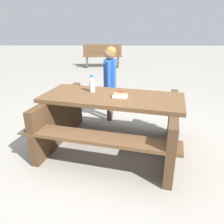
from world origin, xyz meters
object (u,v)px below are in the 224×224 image
(child_in_coat, at_px, (110,74))
(picnic_table, at_px, (112,118))
(hotdog_tray, at_px, (120,95))
(soda_bottle, at_px, (92,84))
(park_bench_mid, at_px, (102,55))

(child_in_coat, bearing_deg, picnic_table, -87.53)
(hotdog_tray, height_order, child_in_coat, child_in_coat)
(soda_bottle, bearing_deg, child_in_coat, 73.71)
(picnic_table, bearing_deg, child_in_coat, 92.47)
(picnic_table, relative_size, soda_bottle, 9.43)
(hotdog_tray, distance_m, park_bench_mid, 6.20)
(picnic_table, distance_m, soda_bottle, 0.52)
(hotdog_tray, xyz_separation_m, park_bench_mid, (-0.54, 6.17, -0.33))
(hotdog_tray, bearing_deg, soda_bottle, 145.48)
(soda_bottle, relative_size, child_in_coat, 0.17)
(soda_bottle, relative_size, park_bench_mid, 0.15)
(picnic_table, height_order, child_in_coat, child_in_coat)
(soda_bottle, xyz_separation_m, child_in_coat, (0.23, 0.78, -0.04))
(picnic_table, xyz_separation_m, child_in_coat, (-0.04, 0.97, 0.37))
(picnic_table, bearing_deg, hotdog_tray, -33.73)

